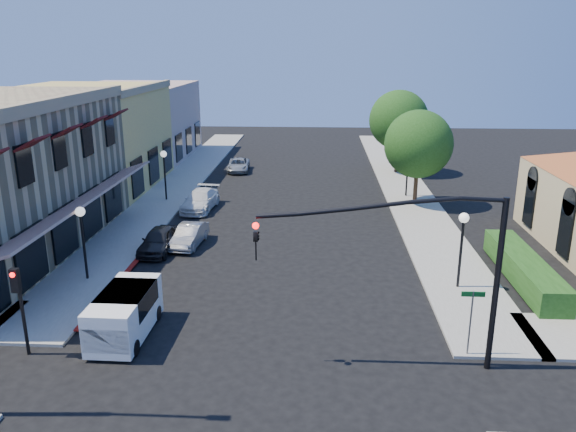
# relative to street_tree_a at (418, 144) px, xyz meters

# --- Properties ---
(ground) EXTENTS (120.00, 120.00, 0.00)m
(ground) POSITION_rel_street_tree_a_xyz_m (-8.80, -22.00, -4.19)
(ground) COLOR black
(ground) RESTS_ON ground
(sidewalk_left) EXTENTS (3.50, 50.00, 0.12)m
(sidewalk_left) POSITION_rel_street_tree_a_xyz_m (-17.55, 5.00, -4.13)
(sidewalk_left) COLOR gray
(sidewalk_left) RESTS_ON ground
(sidewalk_right) EXTENTS (3.50, 50.00, 0.12)m
(sidewalk_right) POSITION_rel_street_tree_a_xyz_m (-0.05, 5.00, -4.13)
(sidewalk_right) COLOR gray
(sidewalk_right) RESTS_ON ground
(curb_red_strip) EXTENTS (0.25, 10.00, 0.06)m
(curb_red_strip) POSITION_rel_street_tree_a_xyz_m (-15.70, -14.00, -4.19)
(curb_red_strip) COLOR maroon
(curb_red_strip) RESTS_ON ground
(yellow_stucco_building) EXTENTS (10.00, 12.00, 7.60)m
(yellow_stucco_building) POSITION_rel_street_tree_a_xyz_m (-24.30, 4.00, -0.39)
(yellow_stucco_building) COLOR #E5D267
(yellow_stucco_building) RESTS_ON ground
(pink_stucco_building) EXTENTS (10.00, 12.00, 7.00)m
(pink_stucco_building) POSITION_rel_street_tree_a_xyz_m (-24.30, 16.00, -0.69)
(pink_stucco_building) COLOR #C19E92
(pink_stucco_building) RESTS_ON ground
(hedge) EXTENTS (1.40, 8.00, 1.10)m
(hedge) POSITION_rel_street_tree_a_xyz_m (2.90, -13.00, -4.19)
(hedge) COLOR #1D4714
(hedge) RESTS_ON ground
(street_tree_a) EXTENTS (4.56, 4.56, 6.48)m
(street_tree_a) POSITION_rel_street_tree_a_xyz_m (0.00, 0.00, 0.00)
(street_tree_a) COLOR black
(street_tree_a) RESTS_ON ground
(street_tree_b) EXTENTS (4.94, 4.94, 7.02)m
(street_tree_b) POSITION_rel_street_tree_a_xyz_m (0.00, 10.00, 0.35)
(street_tree_b) COLOR black
(street_tree_b) RESTS_ON ground
(signal_mast_arm) EXTENTS (8.01, 0.39, 6.00)m
(signal_mast_arm) POSITION_rel_street_tree_a_xyz_m (-2.94, -20.50, -0.11)
(signal_mast_arm) COLOR black
(signal_mast_arm) RESTS_ON ground
(secondary_signal) EXTENTS (0.28, 0.42, 3.32)m
(secondary_signal) POSITION_rel_street_tree_a_xyz_m (-16.80, -20.59, -1.88)
(secondary_signal) COLOR black
(secondary_signal) RESTS_ON ground
(street_name_sign) EXTENTS (0.80, 0.06, 2.50)m
(street_name_sign) POSITION_rel_street_tree_a_xyz_m (-1.30, -19.80, -2.50)
(street_name_sign) COLOR #595B5E
(street_name_sign) RESTS_ON ground
(lamppost_left_near) EXTENTS (0.44, 0.44, 3.57)m
(lamppost_left_near) POSITION_rel_street_tree_a_xyz_m (-17.30, -14.00, -1.46)
(lamppost_left_near) COLOR black
(lamppost_left_near) RESTS_ON ground
(lamppost_left_far) EXTENTS (0.44, 0.44, 3.57)m
(lamppost_left_far) POSITION_rel_street_tree_a_xyz_m (-17.30, 0.00, -1.46)
(lamppost_left_far) COLOR black
(lamppost_left_far) RESTS_ON ground
(lamppost_right_near) EXTENTS (0.44, 0.44, 3.57)m
(lamppost_right_near) POSITION_rel_street_tree_a_xyz_m (-0.30, -14.00, -1.46)
(lamppost_right_near) COLOR black
(lamppost_right_near) RESTS_ON ground
(lamppost_right_far) EXTENTS (0.44, 0.44, 3.57)m
(lamppost_right_far) POSITION_rel_street_tree_a_xyz_m (-0.30, 2.00, -1.46)
(lamppost_right_far) COLOR black
(lamppost_right_far) RESTS_ON ground
(white_van) EXTENTS (1.80, 3.98, 1.75)m
(white_van) POSITION_rel_street_tree_a_xyz_m (-13.76, -19.06, -3.18)
(white_van) COLOR white
(white_van) RESTS_ON ground
(parked_car_a) EXTENTS (1.70, 3.83, 1.28)m
(parked_car_a) POSITION_rel_street_tree_a_xyz_m (-15.00, -10.00, -3.55)
(parked_car_a) COLOR black
(parked_car_a) RESTS_ON ground
(parked_car_b) EXTENTS (1.55, 3.62, 1.16)m
(parked_car_b) POSITION_rel_street_tree_a_xyz_m (-13.60, -9.00, -3.61)
(parked_car_b) COLOR #939598
(parked_car_b) RESTS_ON ground
(parked_car_c) EXTENTS (2.19, 4.59, 1.29)m
(parked_car_c) POSITION_rel_street_tree_a_xyz_m (-14.46, -2.00, -3.55)
(parked_car_c) COLOR white
(parked_car_c) RESTS_ON ground
(parked_car_d) EXTENTS (2.05, 4.01, 1.09)m
(parked_car_d) POSITION_rel_street_tree_a_xyz_m (-13.60, 10.00, -3.65)
(parked_car_d) COLOR #A0A3A5
(parked_car_d) RESTS_ON ground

